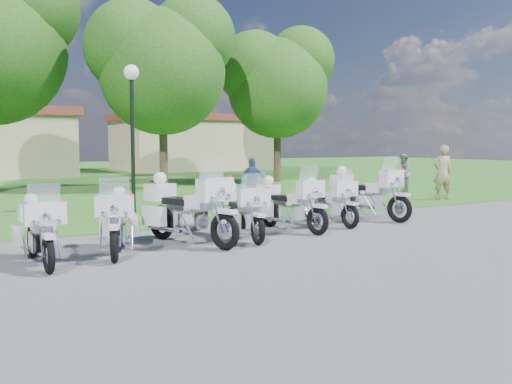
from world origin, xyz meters
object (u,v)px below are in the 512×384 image
lamp_post (132,102)px  bystander_b (403,173)px  bystander_a (442,173)px  motorcycle_6 (365,192)px  motorcycle_2 (186,208)px  motorcycle_4 (288,203)px  motorcycle_0 (38,229)px  motorcycle_1 (117,220)px  motorcycle_5 (327,201)px  motorcycle_3 (242,210)px  bystander_c (253,182)px

lamp_post → bystander_b: bearing=4.2°
bystander_a → bystander_b: (1.02, 2.93, -0.19)m
motorcycle_6 → bystander_b: size_ratio=1.59×
motorcycle_2 → motorcycle_4: motorcycle_2 is taller
motorcycle_2 → motorcycle_0: bearing=-8.6°
motorcycle_1 → motorcycle_4: motorcycle_4 is taller
motorcycle_4 → motorcycle_5: size_ratio=1.07×
motorcycle_4 → motorcycle_5: 1.41m
motorcycle_0 → bystander_a: size_ratio=1.07×
motorcycle_0 → motorcycle_3: 4.26m
motorcycle_3 → bystander_a: bystander_a is taller
motorcycle_1 → motorcycle_6: bearing=-149.4°
motorcycle_5 → lamp_post: (-3.38, 4.83, 2.63)m
motorcycle_3 → bystander_b: bearing=-141.6°
motorcycle_1 → motorcycle_4: 4.33m
bystander_b → bystander_c: 7.97m
motorcycle_4 → motorcycle_5: bearing=-176.5°
lamp_post → bystander_b: lamp_post is taller
motorcycle_0 → motorcycle_2: motorcycle_2 is taller
motorcycle_2 → bystander_c: (4.64, 5.22, 0.05)m
motorcycle_6 → bystander_b: motorcycle_6 is taller
motorcycle_5 → bystander_c: bearing=-96.2°
motorcycle_4 → bystander_a: bearing=-169.4°
motorcycle_5 → bystander_b: bearing=-145.9°
motorcycle_4 → bystander_b: bystander_b is taller
motorcycle_6 → bystander_a: size_ratio=1.29×
motorcycle_4 → motorcycle_3: bearing=7.5°
motorcycle_3 → motorcycle_1: bearing=13.4°
motorcycle_4 → bystander_c: bystander_c is taller
motorcycle_0 → motorcycle_2: 2.99m
motorcycle_6 → bystander_c: bearing=-89.5°
motorcycle_0 → bystander_c: (7.58, 5.72, 0.19)m
lamp_post → bystander_c: lamp_post is taller
motorcycle_2 → lamp_post: (0.78, 5.54, 2.50)m
motorcycle_6 → motorcycle_1: bearing=-3.3°
motorcycle_6 → lamp_post: lamp_post is taller
lamp_post → motorcycle_6: bearing=-42.8°
bystander_b → bystander_c: bearing=-30.3°
motorcycle_1 → bystander_a: 13.53m
motorcycle_0 → motorcycle_4: motorcycle_4 is taller
motorcycle_6 → bystander_c: motorcycle_6 is taller
motorcycle_4 → bystander_a: size_ratio=1.16×
motorcycle_0 → motorcycle_6: size_ratio=0.83×
motorcycle_5 → bystander_a: bearing=-159.6°
motorcycle_2 → bystander_a: 12.02m
motorcycle_0 → bystander_b: bystander_b is taller
motorcycle_1 → bystander_b: bearing=-133.9°
bystander_a → lamp_post: bearing=11.3°
motorcycle_1 → motorcycle_4: (4.28, 0.67, 0.03)m
motorcycle_4 → bystander_b: bearing=-157.2°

